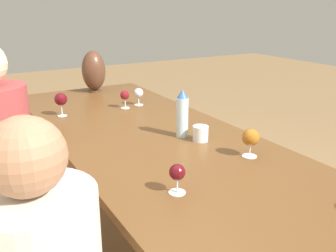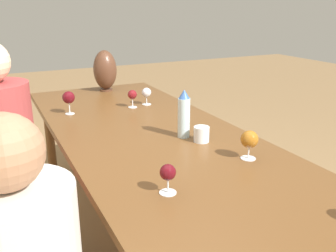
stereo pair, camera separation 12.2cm
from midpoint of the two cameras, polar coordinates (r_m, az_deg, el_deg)
The scene contains 10 objects.
dining_table at distance 1.88m, azimuth -1.40°, elevation -4.91°, with size 3.03×0.97×0.75m.
water_bottle at distance 1.96m, azimuth 0.39°, elevation 1.82°, with size 0.06×0.06×0.26m.
water_tumbler at distance 1.93m, azimuth 3.13°, elevation -1.13°, with size 0.08×0.08×0.08m.
vase at distance 3.05m, azimuth -12.41°, elevation 8.19°, with size 0.18×0.18×0.33m.
wine_glass_0 at distance 2.44m, azimuth -17.41°, elevation 3.85°, with size 0.08×0.08×0.15m.
wine_glass_2 at distance 1.39m, azimuth -1.12°, elevation -7.26°, with size 0.07×0.07×0.12m.
wine_glass_3 at distance 1.74m, azimuth 10.53°, elevation -1.81°, with size 0.08×0.08×0.14m.
wine_glass_6 at distance 2.61m, azimuth -5.86°, elevation 4.96°, with size 0.07×0.07×0.12m.
wine_glass_7 at distance 2.54m, azimuth -7.98°, elevation 4.57°, with size 0.06×0.06×0.12m.
person_far at distance 1.96m, azimuth -25.54°, elevation -5.82°, with size 0.32×0.32×1.27m.
Camera 1 is at (-1.49, 0.88, 1.43)m, focal length 40.00 mm.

